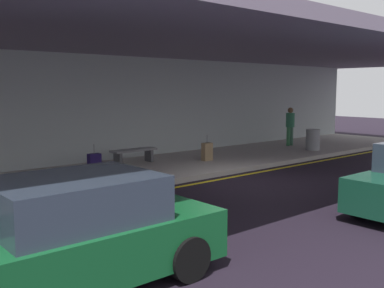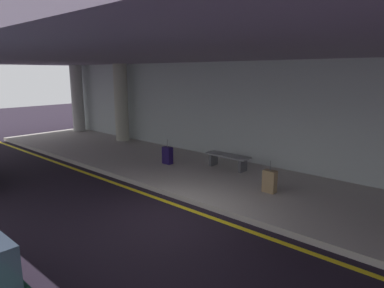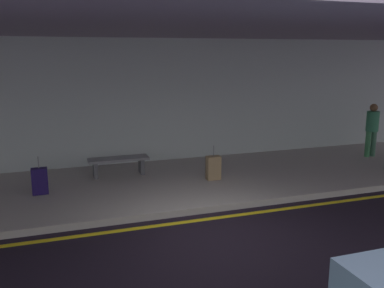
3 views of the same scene
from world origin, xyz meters
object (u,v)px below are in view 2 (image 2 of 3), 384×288
Objects in this scene: suitcase_upright_primary at (167,155)px; suitcase_upright_secondary at (270,181)px; bench_metal at (228,158)px; support_column_far_left at (77,98)px; support_column_left_mid at (121,103)px.

suitcase_upright_primary and suitcase_upright_secondary have the same top height.
bench_metal is (1.98, 0.95, 0.04)m from suitcase_upright_primary.
support_column_far_left reaches higher than suitcase_upright_primary.
suitcase_upright_secondary reaches higher than bench_metal.
suitcase_upright_secondary is at bearing -27.30° from bench_metal.
support_column_left_mid is 4.06× the size of suitcase_upright_primary.
support_column_far_left is 13.30m from suitcase_upright_secondary.
suitcase_upright_primary is at bearing -18.68° from support_column_left_mid.
suitcase_upright_secondary is (13.08, -1.85, -1.51)m from support_column_far_left.
suitcase_upright_secondary is 0.56× the size of bench_metal.
suitcase_upright_secondary is (9.08, -1.85, -1.51)m from support_column_left_mid.
support_column_far_left is at bearing 178.29° from suitcase_upright_primary.
suitcase_upright_primary is 4.26m from suitcase_upright_secondary.
bench_metal is (-2.27, 1.17, 0.04)m from suitcase_upright_secondary.
bench_metal is at bearing 171.93° from suitcase_upright_secondary.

